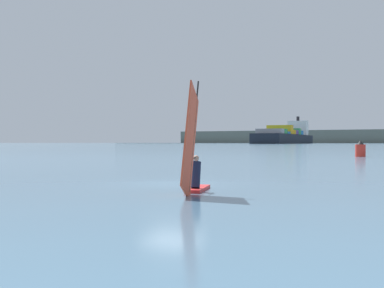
# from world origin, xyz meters

# --- Properties ---
(ground_plane) EXTENTS (4000.00, 4000.00, 0.00)m
(ground_plane) POSITION_xyz_m (0.00, 0.00, 0.00)
(ground_plane) COLOR #476B84
(windsurfer) EXTENTS (1.34, 4.04, 4.28)m
(windsurfer) POSITION_xyz_m (2.39, -2.85, 1.15)
(windsurfer) COLOR red
(windsurfer) RESTS_ON ground_plane
(cargo_ship) EXTENTS (39.68, 196.74, 36.26)m
(cargo_ship) POSITION_xyz_m (-145.84, 559.64, 8.42)
(cargo_ship) COLOR black
(cargo_ship) RESTS_ON ground_plane
(channel_buoy) EXTENTS (1.22, 1.22, 2.01)m
(channel_buoy) POSITION_xyz_m (2.37, 44.14, 0.89)
(channel_buoy) COLOR red
(channel_buoy) RESTS_ON ground_plane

